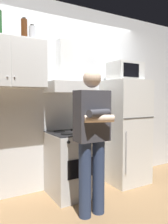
{
  "coord_description": "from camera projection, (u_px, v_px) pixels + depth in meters",
  "views": [
    {
      "loc": [
        -1.39,
        -2.4,
        1.33
      ],
      "look_at": [
        0.0,
        0.0,
        1.15
      ],
      "focal_mm": 35.19,
      "sensor_mm": 36.0,
      "label": 1
    }
  ],
  "objects": [
    {
      "name": "back_wall_tiled",
      "position": [
        64.0,
        96.0,
        3.29
      ],
      "size": [
        4.8,
        0.1,
        2.7
      ],
      "primitive_type": "cube",
      "color": "white",
      "rests_on": "ground_plane"
    },
    {
      "name": "person_standing",
      "position": [
        92.0,
        136.0,
        2.44
      ],
      "size": [
        0.38,
        0.33,
        1.64
      ],
      "color": "navy",
      "rests_on": "ground_plane"
    },
    {
      "name": "bottle_rum_dark",
      "position": [
        24.0,
        29.0,
        2.71
      ],
      "size": [
        0.08,
        0.08,
        0.27
      ],
      "color": "#47230F",
      "rests_on": "upper_cabinet"
    },
    {
      "name": "upper_cabinet",
      "position": [
        7.0,
        63.0,
        2.64
      ],
      "size": [
        0.9,
        0.37,
        0.6
      ],
      "color": "silver"
    },
    {
      "name": "refrigerator",
      "position": [
        125.0,
        131.0,
        3.47
      ],
      "size": [
        0.6,
        0.62,
        1.6
      ],
      "color": "white",
      "rests_on": "ground_plane"
    },
    {
      "name": "stove_oven",
      "position": [
        72.0,
        163.0,
        3.02
      ],
      "size": [
        0.6,
        0.62,
        0.87
      ],
      "color": "silver",
      "rests_on": "ground_plane"
    },
    {
      "name": "ground_plane",
      "position": [
        84.0,
        200.0,
        2.85
      ],
      "size": [
        7.0,
        7.0,
        0.0
      ],
      "primitive_type": "plane",
      "color": "olive"
    },
    {
      "name": "cooking_pot",
      "position": [
        84.0,
        128.0,
        2.95
      ],
      "size": [
        0.3,
        0.2,
        0.1
      ],
      "color": "#B7BABF",
      "rests_on": "stove_oven"
    },
    {
      "name": "bottle_canister_steel",
      "position": [
        32.0,
        34.0,
        2.8
      ],
      "size": [
        0.09,
        0.09,
        0.21
      ],
      "color": "#B2B5BA",
      "rests_on": "upper_cabinet"
    },
    {
      "name": "range_hood",
      "position": [
        67.0,
        79.0,
        3.05
      ],
      "size": [
        0.6,
        0.44,
        0.75
      ],
      "color": "white"
    },
    {
      "name": "microwave",
      "position": [
        125.0,
        72.0,
        3.42
      ],
      "size": [
        0.48,
        0.37,
        0.28
      ],
      "color": "silver",
      "rests_on": "refrigerator"
    }
  ]
}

